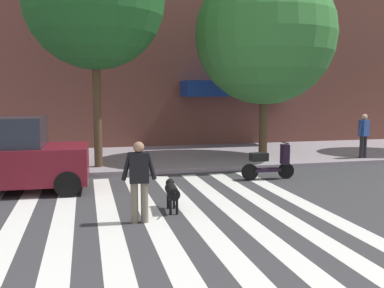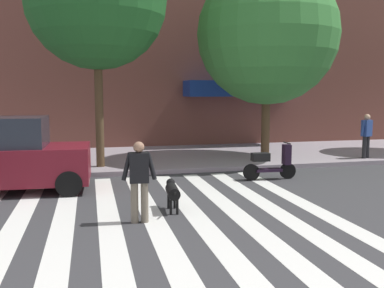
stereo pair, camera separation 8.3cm
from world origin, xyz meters
TOP-DOWN VIEW (x-y plane):
  - ground_plane at (0.00, 6.51)m, footprint 160.00×160.00m
  - sidewalk_far at (0.00, 16.02)m, footprint 80.00×6.00m
  - crosswalk_stripes at (0.33, 6.51)m, footprint 7.65×12.42m
  - parked_scooter at (4.30, 11.48)m, footprint 1.63×0.50m
  - street_tree_middle at (5.53, 14.77)m, footprint 5.17×5.17m
  - pedestrian_dog_walker at (0.03, 8.11)m, footprint 0.71×0.27m
  - dog_on_leash at (0.83, 8.80)m, footprint 0.31×1.10m
  - pedestrian_bystander at (9.08, 13.65)m, footprint 0.68×0.37m

SIDE VIEW (x-z plane):
  - ground_plane at x=0.00m, z-range 0.00..0.00m
  - crosswalk_stripes at x=0.33m, z-range 0.00..0.01m
  - sidewalk_far at x=0.00m, z-range 0.00..0.15m
  - dog_on_leash at x=0.83m, z-range 0.12..0.77m
  - parked_scooter at x=4.30m, z-range -0.08..1.03m
  - pedestrian_dog_walker at x=0.03m, z-range 0.11..1.75m
  - pedestrian_bystander at x=9.08m, z-range 0.26..1.90m
  - street_tree_middle at x=5.53m, z-range 1.13..8.28m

